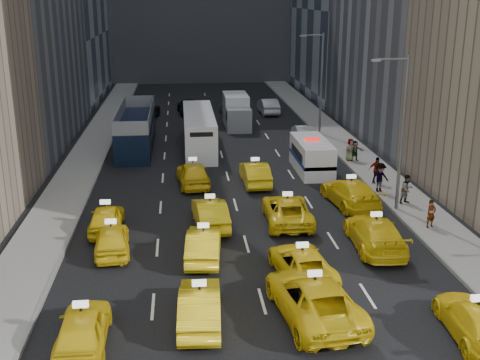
{
  "coord_description": "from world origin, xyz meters",
  "views": [
    {
      "loc": [
        -3.14,
        -20.13,
        12.19
      ],
      "look_at": [
        0.14,
        12.57,
        2.0
      ],
      "focal_mm": 45.0,
      "sensor_mm": 36.0,
      "label": 1
    }
  ],
  "objects_px": {
    "nypd_van": "(312,156)",
    "box_truck": "(236,111)",
    "pedestrian_0": "(431,214)",
    "double_decker": "(136,128)",
    "city_bus": "(199,131)"
  },
  "relations": [
    {
      "from": "double_decker",
      "to": "pedestrian_0",
      "type": "xyz_separation_m",
      "value": [
        16.88,
        -19.86,
        -0.75
      ]
    },
    {
      "from": "double_decker",
      "to": "city_bus",
      "type": "relative_size",
      "value": 0.99
    },
    {
      "from": "double_decker",
      "to": "box_truck",
      "type": "distance_m",
      "value": 11.73
    },
    {
      "from": "nypd_van",
      "to": "box_truck",
      "type": "relative_size",
      "value": 0.89
    },
    {
      "from": "nypd_van",
      "to": "pedestrian_0",
      "type": "bearing_deg",
      "value": -64.37
    },
    {
      "from": "box_truck",
      "to": "pedestrian_0",
      "type": "height_order",
      "value": "box_truck"
    },
    {
      "from": "pedestrian_0",
      "to": "box_truck",
      "type": "bearing_deg",
      "value": 88.82
    },
    {
      "from": "nypd_van",
      "to": "double_decker",
      "type": "relative_size",
      "value": 0.51
    },
    {
      "from": "double_decker",
      "to": "city_bus",
      "type": "distance_m",
      "value": 5.15
    },
    {
      "from": "box_truck",
      "to": "pedestrian_0",
      "type": "xyz_separation_m",
      "value": [
        7.9,
        -27.41,
        -0.54
      ]
    },
    {
      "from": "city_bus",
      "to": "pedestrian_0",
      "type": "relative_size",
      "value": 7.54
    },
    {
      "from": "double_decker",
      "to": "box_truck",
      "type": "height_order",
      "value": "double_decker"
    },
    {
      "from": "city_bus",
      "to": "box_truck",
      "type": "xyz_separation_m",
      "value": [
        3.86,
        8.1,
        -0.01
      ]
    },
    {
      "from": "nypd_van",
      "to": "box_truck",
      "type": "bearing_deg",
      "value": 110.65
    },
    {
      "from": "city_bus",
      "to": "double_decker",
      "type": "bearing_deg",
      "value": 171.06
    }
  ]
}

